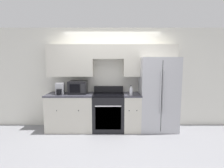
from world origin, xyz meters
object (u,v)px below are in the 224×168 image
at_px(oven_range, 108,112).
at_px(bottle, 131,91).
at_px(microwave, 78,87).
at_px(refrigerator, 158,94).

relative_size(oven_range, bottle, 4.53).
xyz_separation_m(oven_range, microwave, (-0.77, 0.06, 0.62)).
bearing_deg(bottle, oven_range, 162.67).
bearing_deg(bottle, refrigerator, 18.45).
distance_m(oven_range, bottle, 0.80).
bearing_deg(refrigerator, oven_range, -177.06).
relative_size(refrigerator, bottle, 7.65).
bearing_deg(refrigerator, bottle, -161.55).
bearing_deg(microwave, oven_range, -4.70).
xyz_separation_m(refrigerator, microwave, (-2.02, -0.00, 0.17)).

